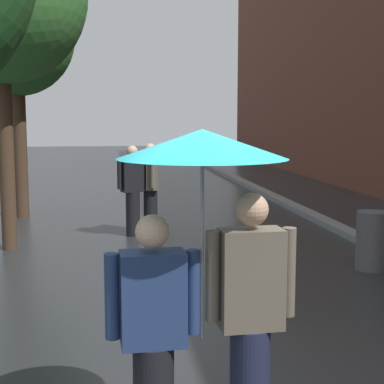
{
  "coord_description": "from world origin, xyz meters",
  "views": [
    {
      "loc": [
        -1.21,
        -3.84,
        2.2
      ],
      "look_at": [
        -0.25,
        2.67,
        1.35
      ],
      "focal_mm": 54.86,
      "sensor_mm": 36.0,
      "label": 1
    }
  ],
  "objects_px": {
    "couple_under_umbrella": "(203,251)",
    "street_tree_2": "(16,36)",
    "pedestrian_walking_far": "(150,188)",
    "litter_bin": "(372,241)",
    "pedestrian_walking_midground": "(133,190)"
  },
  "relations": [
    {
      "from": "pedestrian_walking_midground",
      "to": "pedestrian_walking_far",
      "type": "relative_size",
      "value": 0.98
    },
    {
      "from": "litter_bin",
      "to": "pedestrian_walking_far",
      "type": "xyz_separation_m",
      "value": [
        -2.95,
        3.06,
        0.44
      ]
    },
    {
      "from": "pedestrian_walking_far",
      "to": "pedestrian_walking_midground",
      "type": "bearing_deg",
      "value": -158.43
    },
    {
      "from": "couple_under_umbrella",
      "to": "pedestrian_walking_far",
      "type": "xyz_separation_m",
      "value": [
        0.22,
        7.35,
        -0.5
      ]
    },
    {
      "from": "street_tree_2",
      "to": "pedestrian_walking_far",
      "type": "height_order",
      "value": "street_tree_2"
    },
    {
      "from": "litter_bin",
      "to": "pedestrian_walking_far",
      "type": "distance_m",
      "value": 4.27
    },
    {
      "from": "pedestrian_walking_midground",
      "to": "pedestrian_walking_far",
      "type": "distance_m",
      "value": 0.36
    },
    {
      "from": "couple_under_umbrella",
      "to": "pedestrian_walking_far",
      "type": "bearing_deg",
      "value": 88.26
    },
    {
      "from": "street_tree_2",
      "to": "couple_under_umbrella",
      "type": "bearing_deg",
      "value": -75.83
    },
    {
      "from": "street_tree_2",
      "to": "pedestrian_walking_far",
      "type": "relative_size",
      "value": 3.06
    },
    {
      "from": "couple_under_umbrella",
      "to": "litter_bin",
      "type": "distance_m",
      "value": 5.42
    },
    {
      "from": "couple_under_umbrella",
      "to": "street_tree_2",
      "type": "bearing_deg",
      "value": 104.17
    },
    {
      "from": "litter_bin",
      "to": "pedestrian_walking_midground",
      "type": "height_order",
      "value": "pedestrian_walking_midground"
    },
    {
      "from": "couple_under_umbrella",
      "to": "litter_bin",
      "type": "xyz_separation_m",
      "value": [
        3.17,
        4.29,
        -0.95
      ]
    },
    {
      "from": "litter_bin",
      "to": "pedestrian_walking_far",
      "type": "relative_size",
      "value": 0.5
    }
  ]
}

